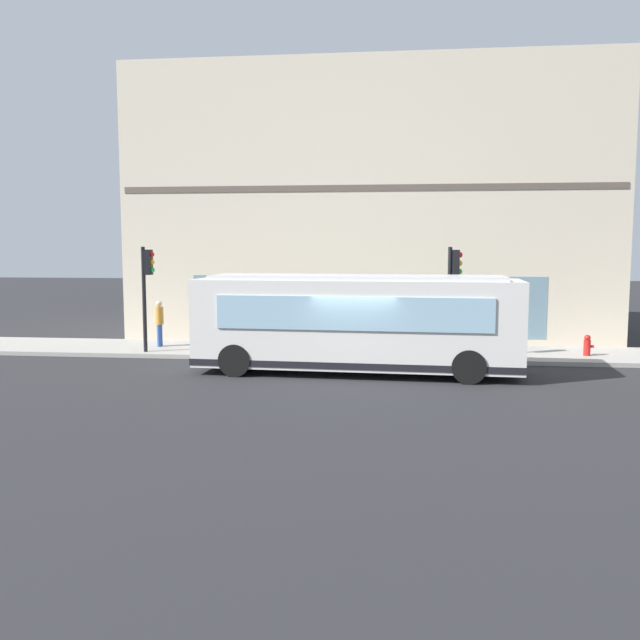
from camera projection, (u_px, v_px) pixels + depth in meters
The scene contains 11 objects.
ground at pixel (355, 377), 20.91m from camera, with size 120.00×120.00×0.00m, color #262628.
sidewalk_curb at pixel (363, 352), 25.29m from camera, with size 3.69×40.00×0.15m, color #9E9991.
building_corner at pixel (371, 209), 31.14m from camera, with size 9.43×19.83×11.28m.
city_bus_nearside at pixel (356, 324), 21.36m from camera, with size 3.00×10.15×3.07m.
traffic_light_near_corner at pixel (453, 281), 23.23m from camera, with size 0.32×0.49×3.79m.
traffic_light_down_block at pixel (147, 279), 24.59m from camera, with size 0.32×0.49×3.79m.
fire_hydrant at pixel (587, 345), 23.96m from camera, with size 0.35×0.35×0.74m.
pedestrian_near_hydrant at pixel (209, 322), 24.95m from camera, with size 0.32×0.32×1.81m.
pedestrian_by_light_pole at pixel (159, 320), 26.09m from camera, with size 0.32×0.32×1.75m.
pedestrian_near_building_entrance at pixel (449, 321), 25.89m from camera, with size 0.32×0.32×1.70m.
newspaper_vending_box at pixel (276, 341), 24.37m from camera, with size 0.44×0.43×0.90m.
Camera 1 is at (-20.59, -1.34, 3.99)m, focal length 38.50 mm.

